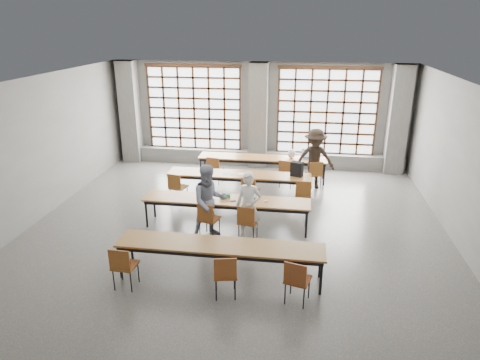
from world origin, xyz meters
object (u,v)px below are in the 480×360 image
object	(u,v)px
desk_row_d	(220,247)
chair_back_left	(214,167)
chair_back_mid	(286,171)
chair_near_right	(297,278)
chair_mid_right	(303,192)
chair_mid_centre	(250,189)
chair_near_mid	(225,272)
student_male	(249,206)
student_back	(315,159)
desk_row_a	(262,159)
phone	(233,201)
laptop_back	(306,156)
plastic_bag	(291,154)
chair_front_right	(247,219)
chair_front_left	(208,217)
green_box	(225,196)
chair_back_right	(315,172)
chair_near_left	(123,264)
red_pouch	(125,263)
chair_mid_left	(177,185)
desk_row_b	(239,176)
mouse	(266,201)
desk_row_c	(226,202)
backpack	(297,169)
student_female	(209,201)
laptop_front	(249,196)

from	to	relation	value
desk_row_d	chair_back_left	xyz separation A→B (m)	(-1.15, 5.05, -0.13)
desk_row_d	chair_back_mid	world-z (taller)	chair_back_mid
chair_near_right	chair_mid_right	bearing A→B (deg)	88.86
chair_mid_centre	chair_near_mid	bearing A→B (deg)	-89.01
chair_near_right	student_male	bearing A→B (deg)	116.29
chair_back_left	student_back	size ratio (longest dim) A/B	0.49
desk_row_a	phone	bearing A→B (deg)	-95.53
desk_row_d	laptop_back	bearing A→B (deg)	74.31
desk_row_a	plastic_bag	size ratio (longest dim) A/B	13.99
chair_back_left	chair_front_right	distance (m)	3.79
chair_front_left	plastic_bag	xyz separation A→B (m)	(1.75, 4.17, 0.34)
green_box	chair_back_right	bearing A→B (deg)	51.67
chair_near_mid	chair_mid_centre	bearing A→B (deg)	90.99
chair_mid_right	chair_near_left	xyz separation A→B (m)	(-3.26, -4.04, 0.00)
desk_row_d	red_pouch	size ratio (longest dim) A/B	20.00
chair_front_left	plastic_bag	world-z (taller)	plastic_bag
chair_back_right	chair_mid_centre	bearing A→B (deg)	-136.61
student_back	chair_mid_left	bearing A→B (deg)	-161.84
chair_back_right	chair_mid_left	xyz separation A→B (m)	(-3.74, -1.64, 0.00)
desk_row_b	desk_row_d	xyz separation A→B (m)	(0.24, -4.04, 0.00)
chair_back_right	chair_back_mid	bearing A→B (deg)	-179.94
chair_front_left	mouse	size ratio (longest dim) A/B	8.98
desk_row_c	backpack	bearing A→B (deg)	49.38
chair_mid_right	student_male	size ratio (longest dim) A/B	0.55
chair_near_right	phone	world-z (taller)	chair_near_right
chair_near_left	student_female	world-z (taller)	student_female
student_male	red_pouch	bearing A→B (deg)	-124.55
chair_mid_centre	chair_front_right	bearing A→B (deg)	-84.56
phone	chair_back_right	bearing A→B (deg)	56.38
chair_mid_centre	red_pouch	bearing A→B (deg)	-114.97
chair_back_mid	laptop_back	world-z (taller)	laptop_back
chair_near_mid	mouse	world-z (taller)	chair_near_mid
phone	laptop_front	bearing A→B (deg)	30.19
desk_row_c	laptop_front	size ratio (longest dim) A/B	9.76
desk_row_d	plastic_bag	size ratio (longest dim) A/B	13.99
laptop_back	chair_front_right	bearing A→B (deg)	-107.16
chair_back_right	desk_row_b	bearing A→B (deg)	-154.45
laptop_front	chair_back_left	bearing A→B (deg)	117.37
chair_mid_right	green_box	bearing A→B (deg)	-148.74
laptop_front	student_back	bearing A→B (deg)	61.12
student_female	chair_near_mid	bearing A→B (deg)	-98.12
student_male	chair_front_right	bearing A→B (deg)	-87.37
desk_row_c	red_pouch	distance (m)	3.10
chair_front_left	chair_back_mid	bearing A→B (deg)	64.97
desk_row_d	backpack	bearing A→B (deg)	71.60
chair_mid_left	chair_mid_right	size ratio (longest dim) A/B	1.00
student_female	chair_mid_right	bearing A→B (deg)	12.19
desk_row_c	mouse	xyz separation A→B (m)	(0.95, -0.02, 0.08)
chair_near_mid	laptop_back	world-z (taller)	laptop_back
chair_front_left	desk_row_d	bearing A→B (deg)	-69.45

